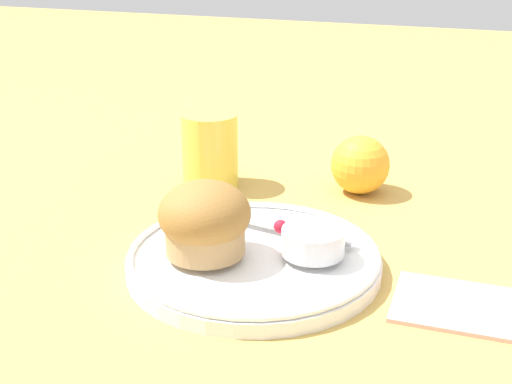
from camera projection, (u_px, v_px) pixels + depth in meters
name	position (u px, v px, depth m)	size (l,w,h in m)	color
ground_plane	(249.00, 262.00, 0.67)	(3.00, 3.00, 0.00)	tan
plate	(254.00, 259.00, 0.66)	(0.24, 0.24, 0.02)	white
muffin	(205.00, 220.00, 0.64)	(0.08, 0.08, 0.07)	tan
cream_ramekin	(314.00, 239.00, 0.65)	(0.06, 0.06, 0.02)	silver
berry_pair	(287.00, 227.00, 0.68)	(0.03, 0.01, 0.01)	#B7192D
butter_knife	(275.00, 225.00, 0.70)	(0.17, 0.05, 0.00)	silver
orange_fruit	(360.00, 165.00, 0.83)	(0.07, 0.07, 0.07)	#F4A82D
juice_glass	(210.00, 150.00, 0.85)	(0.07, 0.07, 0.09)	#EAD14C
folded_napkin	(488.00, 308.00, 0.59)	(0.16, 0.09, 0.01)	#D19E93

